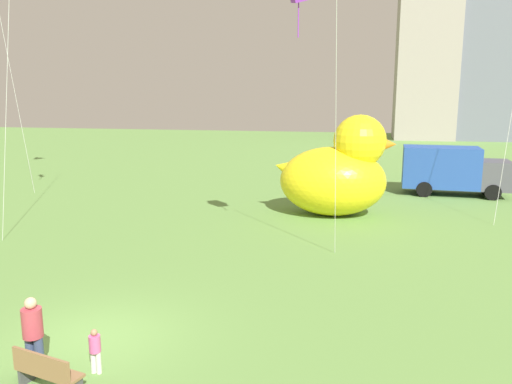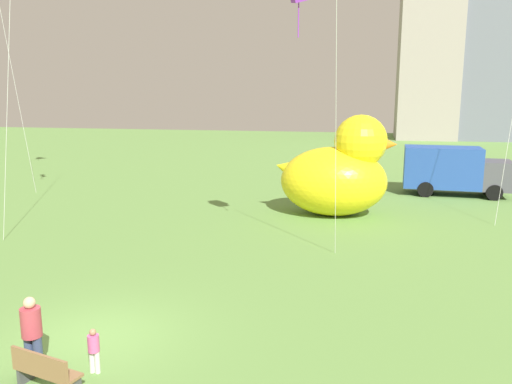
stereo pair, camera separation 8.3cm
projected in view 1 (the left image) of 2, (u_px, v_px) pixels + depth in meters
ground_plane at (96, 339)px, 12.60m from camera, size 140.00×140.00×0.00m
park_bench at (46, 371)px, 10.25m from camera, size 1.57×0.80×0.90m
person_adult at (33, 332)px, 10.86m from camera, size 0.43×0.43×1.74m
person_child at (95, 349)px, 10.95m from camera, size 0.25×0.25×1.02m
giant_inflatable_duck at (337, 173)px, 25.03m from camera, size 6.00×3.85×4.97m
box_truck at (452, 171)px, 30.20m from camera, size 6.09×2.63×2.85m
city_skyline at (484, 37)px, 65.88m from camera, size 30.80×12.16×34.24m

